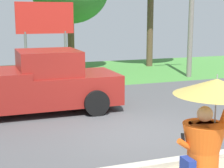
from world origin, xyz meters
The scene contains 4 objects.
ground_plane centered at (0.00, 2.95, -0.05)m, with size 40.00×22.00×0.20m.
monk_pedestrian centered at (-0.77, -3.89, 1.18)m, with size 1.19×1.19×2.13m.
pickup_truck centered at (-2.24, 2.92, 0.87)m, with size 5.20×2.28×1.88m.
roadside_billboard centered at (-0.90, 8.51, 2.55)m, with size 2.60×0.12×3.50m.
Camera 1 is at (-3.63, -7.94, 2.92)m, focal length 57.78 mm.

